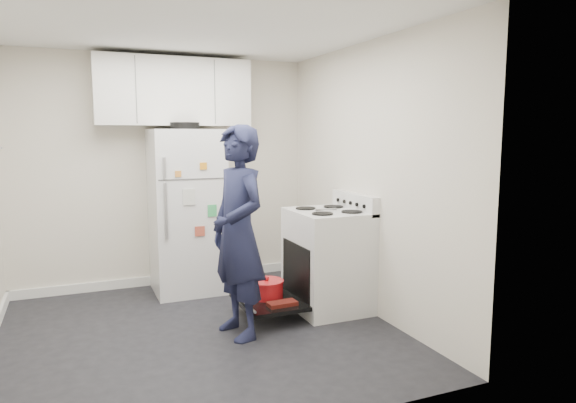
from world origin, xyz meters
name	(u,v)px	position (x,y,z in m)	size (l,w,h in m)	color
room	(193,191)	(-0.03, 0.03, 1.21)	(3.21, 3.21, 2.51)	black
electric_range	(327,261)	(1.26, 0.15, 0.47)	(0.66, 0.76, 1.10)	silver
open_oven_door	(268,295)	(0.68, 0.18, 0.20)	(0.55, 0.70, 0.24)	black
refrigerator	(187,210)	(0.17, 1.25, 0.86)	(0.72, 0.74, 1.78)	silver
upper_cabinets	(174,92)	(0.10, 1.43, 2.10)	(1.60, 0.33, 0.70)	silver
person	(238,232)	(0.30, -0.15, 0.87)	(0.63, 0.42, 1.74)	#191C38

